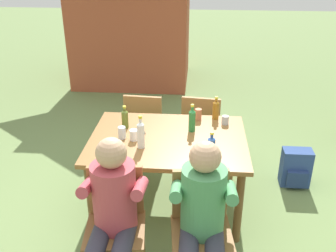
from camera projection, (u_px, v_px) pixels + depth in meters
ground_plane at (168, 205)px, 3.87m from camera, size 24.00×24.00×0.00m
dining_table at (168, 146)px, 3.58m from camera, size 1.43×1.07×0.75m
chair_near_left at (116, 218)px, 2.93m from camera, size 0.49×0.49×0.87m
chair_near_right at (201, 222)px, 2.89m from camera, size 0.48×0.48×0.87m
chair_far_right at (201, 126)px, 4.39m from camera, size 0.49×0.49×0.87m
chair_far_left at (145, 124)px, 4.43m from camera, size 0.47×0.47×0.87m
person_in_white_shirt at (113, 209)px, 2.76m from camera, size 0.47×0.61×1.18m
person_in_plaid_shirt at (203, 214)px, 2.72m from camera, size 0.47×0.61×1.18m
bottle_green at (192, 120)px, 3.62m from camera, size 0.06×0.06×0.27m
bottle_blue at (211, 147)px, 3.19m from camera, size 0.06×0.06×0.23m
bottle_amber at (216, 109)px, 3.88m from camera, size 0.06×0.06×0.24m
bottle_clear at (141, 134)px, 3.33m from camera, size 0.06×0.06×0.30m
bottle_olive at (125, 118)px, 3.70m from camera, size 0.06×0.06×0.22m
cup_glass at (122, 133)px, 3.52m from camera, size 0.07×0.07×0.11m
cup_steel at (225, 120)px, 3.79m from camera, size 0.07×0.07×0.09m
cup_terracotta at (198, 114)px, 3.88m from camera, size 0.07×0.07×0.12m
cup_white at (134, 135)px, 3.49m from camera, size 0.07×0.07×0.10m
table_knife at (142, 129)px, 3.70m from camera, size 0.11×0.23×0.01m
backpack_by_near_side at (296, 168)px, 4.11m from camera, size 0.30×0.24×0.41m
brick_kiosk at (131, 2)px, 6.76m from camera, size 2.29×1.76×2.66m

